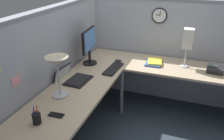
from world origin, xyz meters
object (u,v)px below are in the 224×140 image
(wall_clock, at_px, (159,15))
(computer_mouse, at_px, (118,61))
(cell_phone, at_px, (56,115))
(desk_lamp_dome, at_px, (57,64))
(desk_lamp_paper, at_px, (188,40))
(keyboard, at_px, (113,69))
(book_stack, at_px, (154,62))
(laptop, at_px, (71,78))
(pen_cup, at_px, (37,118))
(office_phone, at_px, (216,70))
(monitor, at_px, (89,44))

(wall_clock, bearing_deg, computer_mouse, 134.49)
(wall_clock, bearing_deg, cell_phone, 162.45)
(desk_lamp_dome, distance_m, desk_lamp_paper, 1.72)
(keyboard, bearing_deg, wall_clock, -28.07)
(keyboard, height_order, wall_clock, wall_clock)
(keyboard, height_order, book_stack, book_stack)
(laptop, xyz_separation_m, desk_lamp_paper, (0.87, -1.26, 0.36))
(keyboard, bearing_deg, laptop, 142.87)
(pen_cup, distance_m, desk_lamp_paper, 2.09)
(laptop, height_order, desk_lamp_dome, desk_lamp_dome)
(office_phone, distance_m, book_stack, 0.80)
(pen_cup, bearing_deg, keyboard, -10.79)
(cell_phone, distance_m, book_stack, 1.66)
(laptop, bearing_deg, wall_clock, -34.78)
(computer_mouse, relative_size, office_phone, 0.46)
(book_stack, bearing_deg, pen_cup, 156.87)
(cell_phone, bearing_deg, desk_lamp_paper, -36.79)
(laptop, distance_m, keyboard, 0.59)
(office_phone, bearing_deg, desk_lamp_dome, 126.92)
(laptop, bearing_deg, office_phone, -63.74)
(cell_phone, bearing_deg, monitor, 6.92)
(laptop, height_order, desk_lamp_paper, desk_lamp_paper)
(book_stack, bearing_deg, desk_lamp_dome, 147.13)
(pen_cup, xyz_separation_m, office_phone, (1.67, -1.53, -0.02))
(laptop, distance_m, cell_phone, 0.74)
(pen_cup, bearing_deg, laptop, 8.69)
(desk_lamp_dome, bearing_deg, laptop, 11.00)
(office_phone, bearing_deg, monitor, 99.80)
(keyboard, height_order, desk_lamp_paper, desk_lamp_paper)
(keyboard, relative_size, office_phone, 1.92)
(desk_lamp_dome, bearing_deg, cell_phone, -154.97)
(laptop, distance_m, pen_cup, 0.87)
(desk_lamp_paper, bearing_deg, laptop, 124.54)
(computer_mouse, distance_m, book_stack, 0.51)
(pen_cup, bearing_deg, monitor, 5.30)
(office_phone, height_order, wall_clock, wall_clock)
(pen_cup, xyz_separation_m, desk_lamp_paper, (1.73, -1.13, 0.33))
(book_stack, bearing_deg, keyboard, 129.20)
(desk_lamp_dome, distance_m, wall_clock, 1.75)
(desk_lamp_paper, bearing_deg, desk_lamp_dome, 136.22)
(cell_phone, height_order, wall_clock, wall_clock)
(computer_mouse, bearing_deg, laptop, 153.82)
(laptop, relative_size, keyboard, 0.93)
(keyboard, relative_size, book_stack, 1.43)
(laptop, bearing_deg, book_stack, -45.58)
(laptop, bearing_deg, desk_lamp_dome, -169.00)
(keyboard, distance_m, pen_cup, 1.33)
(cell_phone, relative_size, office_phone, 0.64)
(computer_mouse, bearing_deg, desk_lamp_paper, -81.12)
(laptop, bearing_deg, computer_mouse, -26.18)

